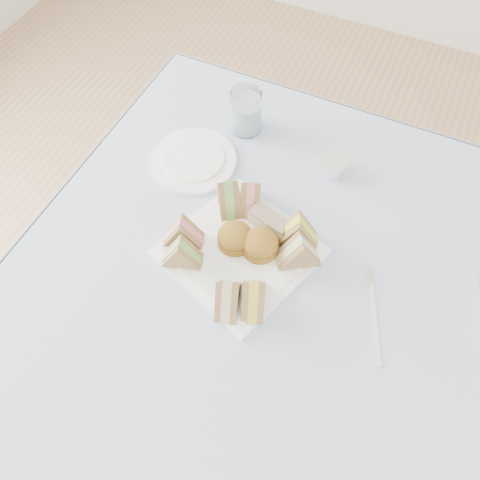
% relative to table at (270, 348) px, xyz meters
% --- Properties ---
extents(floor, '(4.00, 4.00, 0.00)m').
position_rel_table_xyz_m(floor, '(0.00, 0.00, -0.37)').
color(floor, '#9E7751').
rests_on(floor, ground).
extents(table, '(0.90, 0.90, 0.74)m').
position_rel_table_xyz_m(table, '(0.00, 0.00, 0.00)').
color(table, brown).
rests_on(table, floor).
extents(tablecloth, '(1.02, 1.02, 0.01)m').
position_rel_table_xyz_m(tablecloth, '(0.00, 0.00, 0.37)').
color(tablecloth, silver).
rests_on(tablecloth, table).
extents(serving_plate, '(0.32, 0.32, 0.01)m').
position_rel_table_xyz_m(serving_plate, '(-0.10, 0.03, 0.38)').
color(serving_plate, white).
rests_on(serving_plate, tablecloth).
extents(sandwich_fl_a, '(0.09, 0.06, 0.07)m').
position_rel_table_xyz_m(sandwich_fl_a, '(-0.20, -0.00, 0.42)').
color(sandwich_fl_a, olive).
rests_on(sandwich_fl_a, serving_plate).
extents(sandwich_fl_b, '(0.09, 0.06, 0.07)m').
position_rel_table_xyz_m(sandwich_fl_b, '(-0.19, -0.04, 0.42)').
color(sandwich_fl_b, olive).
rests_on(sandwich_fl_b, serving_plate).
extents(sandwich_fr_a, '(0.07, 0.09, 0.08)m').
position_rel_table_xyz_m(sandwich_fr_a, '(-0.03, -0.06, 0.43)').
color(sandwich_fr_a, olive).
rests_on(sandwich_fr_a, serving_plate).
extents(sandwich_fr_b, '(0.06, 0.09, 0.07)m').
position_rel_table_xyz_m(sandwich_fr_b, '(-0.07, -0.08, 0.43)').
color(sandwich_fr_b, olive).
rests_on(sandwich_fr_b, serving_plate).
extents(sandwich_bl_a, '(0.08, 0.09, 0.08)m').
position_rel_table_xyz_m(sandwich_bl_a, '(-0.16, 0.11, 0.43)').
color(sandwich_bl_a, olive).
rests_on(sandwich_bl_a, serving_plate).
extents(sandwich_bl_b, '(0.06, 0.09, 0.07)m').
position_rel_table_xyz_m(sandwich_bl_b, '(-0.12, 0.13, 0.42)').
color(sandwich_bl_b, olive).
rests_on(sandwich_bl_b, serving_plate).
extents(sandwich_br_a, '(0.09, 0.08, 0.08)m').
position_rel_table_xyz_m(sandwich_br_a, '(0.01, 0.05, 0.43)').
color(sandwich_br_a, olive).
rests_on(sandwich_br_a, serving_plate).
extents(sandwich_br_b, '(0.09, 0.07, 0.08)m').
position_rel_table_xyz_m(sandwich_br_b, '(-0.01, 0.09, 0.43)').
color(sandwich_br_b, olive).
rests_on(sandwich_br_b, serving_plate).
extents(scone_left, '(0.08, 0.08, 0.05)m').
position_rel_table_xyz_m(scone_left, '(-0.11, 0.04, 0.41)').
color(scone_left, olive).
rests_on(scone_left, serving_plate).
extents(scone_right, '(0.08, 0.08, 0.05)m').
position_rel_table_xyz_m(scone_right, '(-0.06, 0.04, 0.41)').
color(scone_right, olive).
rests_on(scone_right, serving_plate).
extents(pastry_slice, '(0.09, 0.05, 0.04)m').
position_rel_table_xyz_m(pastry_slice, '(-0.07, 0.10, 0.41)').
color(pastry_slice, beige).
rests_on(pastry_slice, serving_plate).
extents(side_plate, '(0.23, 0.23, 0.01)m').
position_rel_table_xyz_m(side_plate, '(-0.29, 0.20, 0.38)').
color(side_plate, white).
rests_on(side_plate, tablecloth).
extents(water_glass, '(0.09, 0.09, 0.10)m').
position_rel_table_xyz_m(water_glass, '(-0.23, 0.34, 0.43)').
color(water_glass, white).
rests_on(water_glass, tablecloth).
extents(tea_strainer, '(0.09, 0.09, 0.04)m').
position_rel_table_xyz_m(tea_strainer, '(-0.00, 0.30, 0.39)').
color(tea_strainer, white).
rests_on(tea_strainer, tablecloth).
extents(fork, '(0.07, 0.15, 0.00)m').
position_rel_table_xyz_m(fork, '(0.18, -0.00, 0.38)').
color(fork, white).
rests_on(fork, tablecloth).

